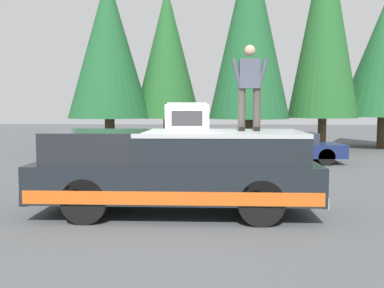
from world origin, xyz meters
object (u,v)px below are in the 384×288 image
(parked_car_black, at_px, (151,146))
(parked_car_navy, at_px, (288,148))
(compressor_unit, at_px, (188,117))
(pickup_truck, at_px, (176,170))
(person_on_truck_bed, at_px, (249,85))

(parked_car_black, bearing_deg, parked_car_navy, -93.24)
(compressor_unit, height_order, parked_car_black, compressor_unit)
(pickup_truck, relative_size, parked_car_navy, 1.35)
(pickup_truck, distance_m, parked_car_black, 8.50)
(pickup_truck, xyz_separation_m, parked_car_black, (8.33, 1.68, -0.29))
(pickup_truck, relative_size, compressor_unit, 6.60)
(pickup_truck, relative_size, parked_car_black, 1.35)
(parked_car_navy, bearing_deg, pickup_truck, 155.53)
(person_on_truck_bed, bearing_deg, parked_car_navy, -15.62)
(compressor_unit, distance_m, parked_car_black, 8.69)
(parked_car_navy, bearing_deg, compressor_unit, 157.04)
(person_on_truck_bed, xyz_separation_m, parked_car_navy, (7.88, -2.20, -1.97))
(pickup_truck, xyz_separation_m, compressor_unit, (-0.04, -0.24, 1.05))
(compressor_unit, distance_m, person_on_truck_bed, 1.38)
(person_on_truck_bed, xyz_separation_m, parked_car_black, (8.19, 3.13, -1.97))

